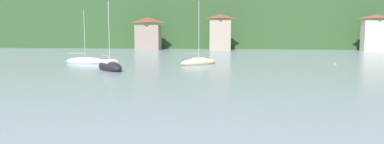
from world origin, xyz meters
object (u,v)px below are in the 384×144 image
shore_building_westcentral (220,33)px  sailboat_far_1 (85,61)px  shore_building_central (376,33)px  mooring_buoy_near (335,64)px  sailboat_far_0 (199,62)px  sailboat_far_6 (110,67)px  mooring_buoy_far (26,62)px  shore_building_west (148,34)px

shore_building_westcentral → sailboat_far_1: bearing=-116.7°
shore_building_westcentral → sailboat_far_1: 47.46m
shore_building_central → mooring_buoy_near: shore_building_central is taller
sailboat_far_0 → sailboat_far_6: bearing=177.8°
sailboat_far_1 → sailboat_far_6: size_ratio=0.92×
sailboat_far_1 → mooring_buoy_far: (-11.68, 1.86, -0.32)m
shore_building_west → mooring_buoy_far: 42.95m
sailboat_far_1 → mooring_buoy_near: 41.04m
shore_building_central → shore_building_west: bearing=179.5°
sailboat_far_0 → sailboat_far_6: size_ratio=1.06×
shore_building_central → sailboat_far_0: 60.61m
shore_building_westcentral → sailboat_far_0: size_ratio=0.94×
shore_building_westcentral → mooring_buoy_near: size_ratio=19.46×
shore_building_central → mooring_buoy_far: shore_building_central is taller
sailboat_far_6 → shore_building_central: bearing=94.7°
shore_building_westcentral → sailboat_far_1: shore_building_westcentral is taller
shore_building_west → mooring_buoy_far: shore_building_west is taller
shore_building_westcentral → sailboat_far_0: sailboat_far_0 is taller
sailboat_far_1 → mooring_buoy_far: 11.83m
shore_building_central → sailboat_far_6: (-54.51, -51.84, -4.29)m
mooring_buoy_far → sailboat_far_1: bearing=-9.0°
sailboat_far_0 → mooring_buoy_far: size_ratio=28.91×
shore_building_west → mooring_buoy_far: (-12.47, -40.86, -4.46)m
shore_building_central → mooring_buoy_far: size_ratio=26.78×
sailboat_far_1 → mooring_buoy_far: sailboat_far_1 is taller
sailboat_far_6 → sailboat_far_0: bearing=90.2°
shore_building_west → sailboat_far_1: size_ratio=1.01×
mooring_buoy_near → shore_building_west: bearing=135.0°
mooring_buoy_far → mooring_buoy_near: bearing=0.7°
shore_building_west → shore_building_westcentral: size_ratio=0.93×
shore_building_west → mooring_buoy_near: (40.18, -40.21, -4.46)m
shore_building_central → mooring_buoy_near: (-21.12, -39.68, -4.73)m
sailboat_far_1 → sailboat_far_0: bearing=2.4°
mooring_buoy_near → mooring_buoy_far: (-52.65, -0.66, 0.00)m
sailboat_far_1 → mooring_buoy_near: size_ratio=17.84×
shore_building_westcentral → sailboat_far_6: shore_building_westcentral is taller
sailboat_far_6 → sailboat_far_1: bearing=179.2°
sailboat_far_6 → mooring_buoy_far: bearing=-159.8°
sailboat_far_0 → mooring_buoy_far: (-30.76, 2.16, -0.36)m
shore_building_central → sailboat_far_1: 75.19m
shore_building_west → sailboat_far_0: (18.29, -43.02, -4.10)m
sailboat_far_1 → mooring_buoy_far: bearing=174.3°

